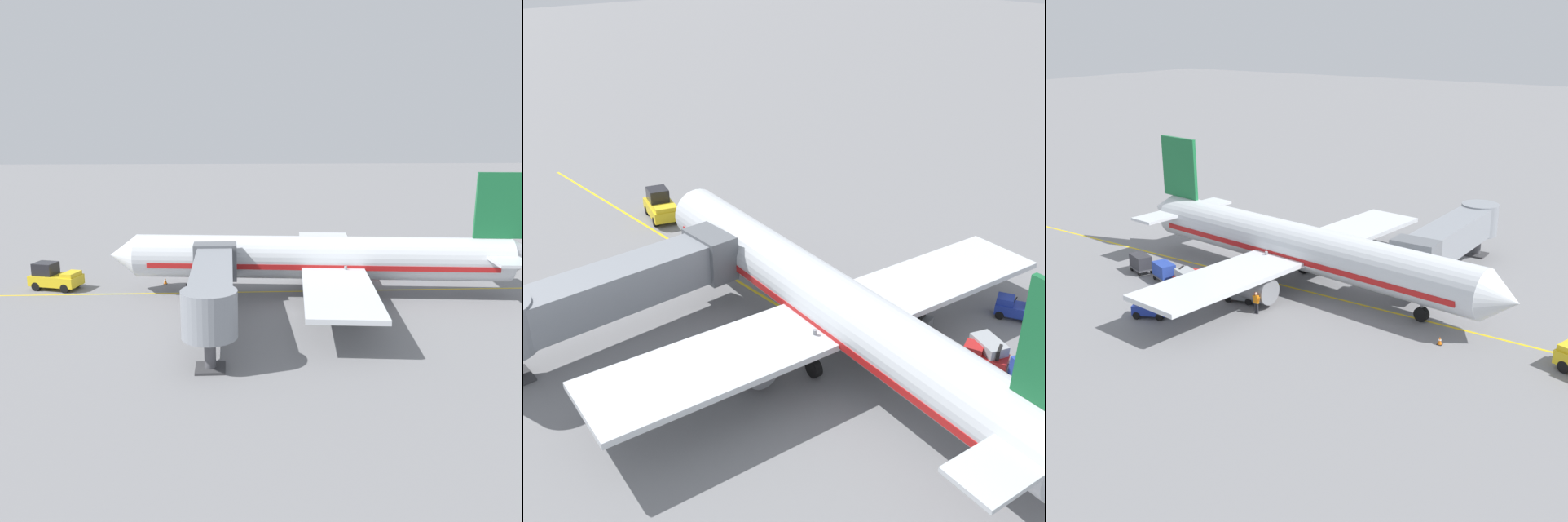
# 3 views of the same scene
# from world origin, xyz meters

# --- Properties ---
(ground_plane) EXTENTS (400.00, 400.00, 0.00)m
(ground_plane) POSITION_xyz_m (0.00, 0.00, 0.00)
(ground_plane) COLOR slate
(gate_lead_in_line) EXTENTS (0.24, 80.00, 0.01)m
(gate_lead_in_line) POSITION_xyz_m (0.00, 0.00, 0.00)
(gate_lead_in_line) COLOR gold
(gate_lead_in_line) RESTS_ON ground
(parked_airliner) EXTENTS (30.38, 37.35, 10.63)m
(parked_airliner) POSITION_xyz_m (-1.00, -1.34, 3.19)
(parked_airliner) COLOR silver
(parked_airliner) RESTS_ON ground
(jet_bridge) EXTENTS (16.22, 3.50, 4.98)m
(jet_bridge) POSITION_xyz_m (-9.92, 7.90, 3.46)
(jet_bridge) COLOR gray
(jet_bridge) RESTS_ON ground
(pushback_tractor) EXTENTS (3.37, 4.85, 2.40)m
(pushback_tractor) POSITION_xyz_m (1.97, 22.54, 1.10)
(pushback_tractor) COLOR gold
(pushback_tractor) RESTS_ON ground
(baggage_tug_lead) EXTENTS (1.81, 2.72, 1.62)m
(baggage_tug_lead) POSITION_xyz_m (4.52, -3.12, 0.71)
(baggage_tug_lead) COLOR slate
(baggage_tug_lead) RESTS_ON ground
(baggage_tug_trailing) EXTENTS (2.16, 2.77, 1.62)m
(baggage_tug_trailing) POSITION_xyz_m (10.61, -6.74, 0.71)
(baggage_tug_trailing) COLOR #1E339E
(baggage_tug_trailing) RESTS_ON ground
(baggage_tug_spare) EXTENTS (2.05, 2.77, 1.62)m
(baggage_tug_spare) POSITION_xyz_m (4.41, -8.60, 0.71)
(baggage_tug_spare) COLOR #B21E1E
(baggage_tug_spare) RESTS_ON ground
(baggage_cart_front) EXTENTS (1.98, 2.96, 1.58)m
(baggage_cart_front) POSITION_xyz_m (4.99, -8.48, 0.95)
(baggage_cart_front) COLOR #4C4C51
(baggage_cart_front) RESTS_ON ground
(baggage_cart_second_in_train) EXTENTS (1.98, 2.96, 1.58)m
(baggage_cart_second_in_train) POSITION_xyz_m (4.71, -11.33, 0.95)
(baggage_cart_second_in_train) COLOR #4C4C51
(baggage_cart_second_in_train) RESTS_ON ground
(ground_crew_wing_walker) EXTENTS (0.24, 0.72, 1.69)m
(ground_crew_wing_walker) POSITION_xyz_m (5.81, -0.73, 0.95)
(ground_crew_wing_walker) COLOR #232328
(ground_crew_wing_walker) RESTS_ON ground
(safety_cone_nose_left) EXTENTS (0.36, 0.36, 0.59)m
(safety_cone_nose_left) POSITION_xyz_m (3.09, 12.76, 0.29)
(safety_cone_nose_left) COLOR black
(safety_cone_nose_left) RESTS_ON ground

